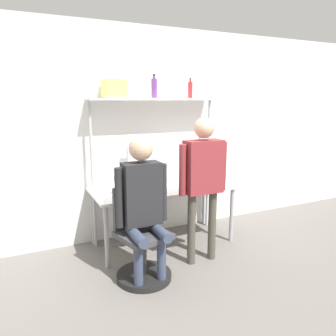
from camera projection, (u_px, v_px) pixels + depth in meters
ground_plane at (177, 256)px, 3.84m from camera, size 12.00×12.00×0.00m
wall_back at (149, 134)px, 4.32m from camera, size 8.00×0.06×2.70m
desk at (163, 192)px, 4.08m from camera, size 1.75×0.80×0.74m
shelf_unit at (154, 120)px, 4.11m from camera, size 1.66×0.29×1.82m
monitor at (144, 161)px, 4.17m from camera, size 0.48×0.20×0.52m
laptop at (129, 189)px, 3.73m from camera, size 0.36×0.23×0.23m
cell_phone at (154, 193)px, 3.78m from camera, size 0.07×0.15×0.01m
office_chair at (141, 250)px, 3.33m from camera, size 0.56×0.56×0.95m
person_seated at (143, 197)px, 3.17m from camera, size 0.54×0.48×1.46m
person_standing at (203, 172)px, 3.52m from camera, size 0.58×0.22×1.62m
bottle_red at (190, 90)px, 4.25m from camera, size 0.06×0.06×0.26m
bottle_purple at (154, 88)px, 4.03m from camera, size 0.07×0.07×0.29m
storage_box at (114, 89)px, 3.83m from camera, size 0.27×0.21×0.21m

